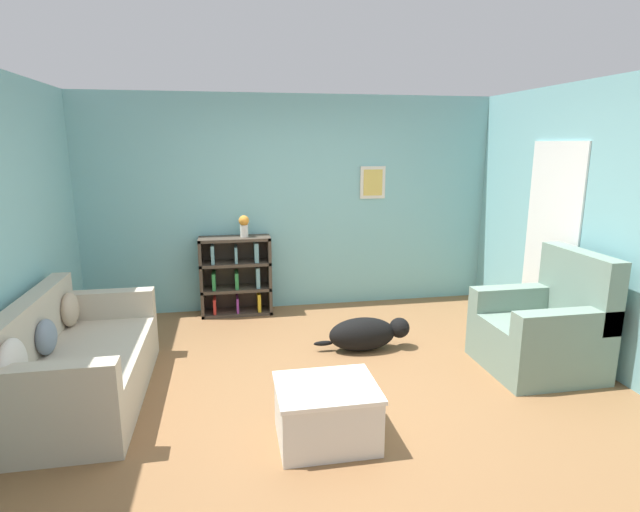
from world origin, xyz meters
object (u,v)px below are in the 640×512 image
object	(u,v)px
coffee_table	(327,411)
dog	(366,334)
couch	(75,364)
vase	(244,225)
bookshelf	(236,276)
recliner_chair	(544,329)

from	to	relation	value
coffee_table	dog	bearing A→B (deg)	64.58
dog	couch	bearing A→B (deg)	-167.83
couch	coffee_table	xyz separation A→B (m)	(1.86, -0.91, -0.09)
vase	dog	bearing A→B (deg)	-50.08
bookshelf	vase	distance (m)	0.63
couch	recliner_chair	world-z (taller)	recliner_chair
recliner_chair	dog	xyz separation A→B (m)	(-1.48, 0.69, -0.20)
recliner_chair	dog	distance (m)	1.65
bookshelf	recliner_chair	bearing A→B (deg)	-37.14
bookshelf	recliner_chair	size ratio (longest dim) A/B	0.87
coffee_table	couch	bearing A→B (deg)	154.01
couch	dog	world-z (taller)	couch
couch	recliner_chair	bearing A→B (deg)	-1.98
vase	couch	bearing A→B (deg)	-126.86
bookshelf	dog	world-z (taller)	bookshelf
couch	dog	bearing A→B (deg)	12.17
couch	bookshelf	size ratio (longest dim) A/B	1.90
couch	coffee_table	distance (m)	2.07
coffee_table	vase	bearing A→B (deg)	98.83
recliner_chair	bookshelf	bearing A→B (deg)	142.86
recliner_chair	dog	bearing A→B (deg)	155.01
bookshelf	coffee_table	distance (m)	2.89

